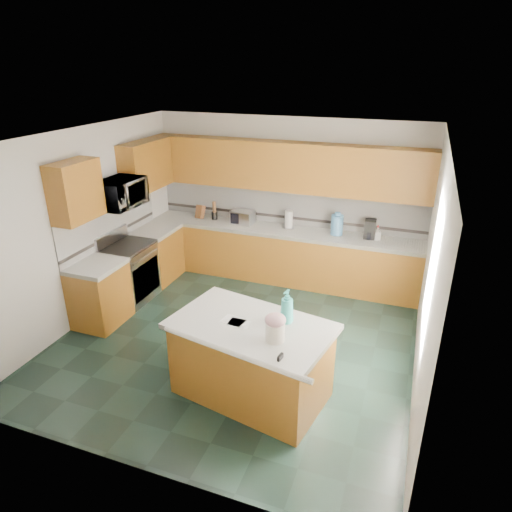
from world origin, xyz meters
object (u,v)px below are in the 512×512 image
at_px(soap_bottle_island, 287,306).
at_px(toaster_oven, 243,217).
at_px(treat_jar, 275,331).
at_px(island_top, 251,326).
at_px(coffee_maker, 370,229).
at_px(island_base, 251,362).
at_px(knife_block, 200,212).

height_order(soap_bottle_island, toaster_oven, soap_bottle_island).
xyz_separation_m(treat_jar, toaster_oven, (-1.62, 3.21, 0.01)).
distance_m(soap_bottle_island, toaster_oven, 3.27).
bearing_deg(toaster_oven, treat_jar, -58.22).
height_order(island_top, coffee_maker, coffee_maker).
bearing_deg(treat_jar, soap_bottle_island, 88.37).
xyz_separation_m(island_base, knife_block, (-2.09, 3.01, 0.61)).
relative_size(treat_jar, coffee_maker, 0.68).
distance_m(toaster_oven, coffee_maker, 2.14).
height_order(soap_bottle_island, coffee_maker, soap_bottle_island).
bearing_deg(treat_jar, coffee_maker, 81.00).
xyz_separation_m(island_top, treat_jar, (0.33, -0.20, 0.13)).
bearing_deg(coffee_maker, treat_jar, -103.62).
relative_size(treat_jar, soap_bottle_island, 0.53).
distance_m(island_top, coffee_maker, 3.16).
height_order(toaster_oven, coffee_maker, coffee_maker).
height_order(treat_jar, toaster_oven, toaster_oven).
bearing_deg(coffee_maker, soap_bottle_island, -104.56).
height_order(island_base, island_top, island_top).
height_order(island_top, toaster_oven, toaster_oven).
distance_m(treat_jar, soap_bottle_island, 0.38).
relative_size(treat_jar, knife_block, 0.86).
bearing_deg(soap_bottle_island, toaster_oven, 133.38).
bearing_deg(treat_jar, toaster_oven, 116.96).
distance_m(island_top, soap_bottle_island, 0.44).
bearing_deg(coffee_maker, toaster_oven, 176.38).
bearing_deg(treat_jar, knife_block, 127.30).
bearing_deg(knife_block, island_top, -44.80).
xyz_separation_m(island_base, coffee_maker, (0.86, 3.04, 0.64)).
bearing_deg(knife_block, coffee_maker, 10.94).
bearing_deg(toaster_oven, island_base, -61.84).
bearing_deg(island_base, coffee_maker, 85.32).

